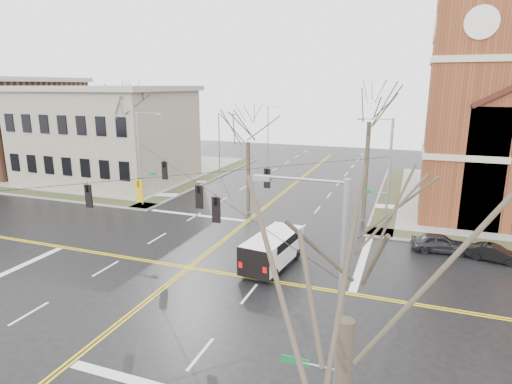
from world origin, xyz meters
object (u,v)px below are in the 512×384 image
(signal_pole_se, at_px, (334,320))
(tree_se, at_px, (348,301))
(streetlight_north_a, at_px, (220,141))
(parked_car_b, at_px, (494,253))
(signal_pole_nw, at_px, (141,156))
(parked_car_a, at_px, (440,243))
(tree_ne, at_px, (370,115))
(cargo_van, at_px, (274,247))
(tree_nw_near, at_px, (248,138))
(streetlight_north_b, at_px, (269,127))
(tree_nw_far, at_px, (131,110))
(signal_pole_ne, at_px, (387,172))

(signal_pole_se, distance_m, tree_se, 3.80)
(streetlight_north_a, xyz_separation_m, parked_car_b, (29.49, -19.91, -3.91))
(signal_pole_nw, distance_m, parked_car_a, 27.27)
(tree_ne, bearing_deg, signal_pole_nw, -172.71)
(cargo_van, height_order, tree_nw_near, tree_nw_near)
(parked_car_a, bearing_deg, streetlight_north_a, 46.54)
(signal_pole_se, height_order, parked_car_a, signal_pole_se)
(signal_pole_se, relative_size, streetlight_north_b, 1.12)
(signal_pole_se, height_order, cargo_van, signal_pole_se)
(streetlight_north_a, bearing_deg, parked_car_a, -36.60)
(parked_car_a, height_order, tree_se, tree_se)
(tree_nw_far, bearing_deg, parked_car_b, -10.15)
(parked_car_a, distance_m, tree_ne, 11.77)
(streetlight_north_a, bearing_deg, cargo_van, -58.50)
(streetlight_north_b, height_order, tree_se, tree_se)
(streetlight_north_a, height_order, tree_nw_far, tree_nw_far)
(signal_pole_nw, relative_size, cargo_van, 1.54)
(tree_ne, distance_m, tree_se, 28.83)
(tree_nw_far, bearing_deg, signal_pole_nw, -43.72)
(streetlight_north_a, distance_m, tree_nw_near, 18.17)
(signal_pole_ne, bearing_deg, cargo_van, -124.16)
(signal_pole_ne, height_order, tree_ne, tree_ne)
(streetlight_north_b, xyz_separation_m, parked_car_b, (29.49, -39.91, -3.91))
(tree_ne, bearing_deg, streetlight_north_b, 120.77)
(tree_nw_near, bearing_deg, signal_pole_nw, -172.27)
(parked_car_a, relative_size, tree_nw_far, 0.31)
(signal_pole_nw, distance_m, tree_nw_near, 10.77)
(signal_pole_se, bearing_deg, tree_ne, 94.08)
(parked_car_b, relative_size, tree_nw_far, 0.27)
(parked_car_a, xyz_separation_m, tree_ne, (-5.96, 5.55, 8.49))
(tree_nw_far, bearing_deg, parked_car_a, -10.30)
(tree_ne, bearing_deg, tree_se, -84.89)
(streetlight_north_b, bearing_deg, tree_se, -70.03)
(signal_pole_ne, distance_m, signal_pole_nw, 22.64)
(cargo_van, bearing_deg, tree_nw_near, 126.12)
(parked_car_b, relative_size, tree_nw_near, 0.35)
(signal_pole_ne, relative_size, signal_pole_nw, 1.00)
(signal_pole_nw, distance_m, tree_se, 35.02)
(parked_car_b, distance_m, tree_nw_near, 21.27)
(signal_pole_nw, height_order, signal_pole_se, same)
(tree_se, bearing_deg, signal_pole_nw, 131.98)
(signal_pole_se, xyz_separation_m, parked_car_a, (4.14, 20.11, -4.28))
(parked_car_a, bearing_deg, tree_nw_far, 72.84)
(parked_car_a, bearing_deg, tree_nw_near, 68.33)
(signal_pole_se, relative_size, tree_se, 0.91)
(streetlight_north_b, height_order, parked_car_b, streetlight_north_b)
(signal_pole_se, height_order, tree_se, tree_se)
(tree_se, bearing_deg, signal_pole_ne, 91.62)
(signal_pole_ne, relative_size, streetlight_north_b, 1.12)
(parked_car_a, distance_m, parked_car_b, 3.42)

